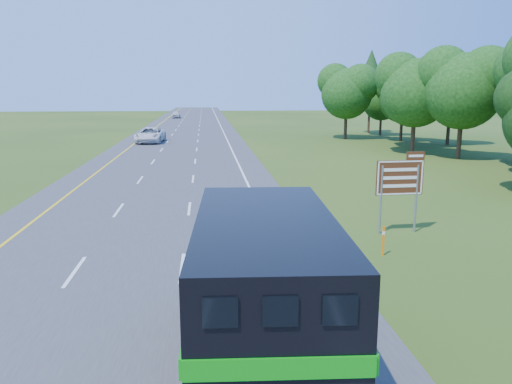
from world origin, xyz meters
TOP-DOWN VIEW (x-y plane):
  - road at (0.00, 50.00)m, footprint 15.00×260.00m
  - lane_markings at (0.00, 50.00)m, footprint 11.15×260.00m
  - horse_truck at (3.88, 3.94)m, footprint 3.10×8.59m
  - white_suv at (-3.75, 54.74)m, footprint 3.39×6.61m
  - far_car at (-3.62, 108.59)m, footprint 1.83×4.52m
  - exit_sign at (11.08, 14.58)m, footprint 2.11×0.15m
  - delineator at (9.35, 11.66)m, footprint 0.09×0.05m

SIDE VIEW (x-z plane):
  - road at x=0.00m, z-range 0.00..0.04m
  - lane_markings at x=0.00m, z-range 0.04..0.05m
  - delineator at x=9.35m, z-range 0.04..1.19m
  - far_car at x=-3.62m, z-range 0.04..1.58m
  - white_suv at x=-3.75m, z-range 0.04..1.82m
  - horse_truck at x=3.88m, z-range 0.17..3.92m
  - exit_sign at x=11.08m, z-range 0.53..4.12m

